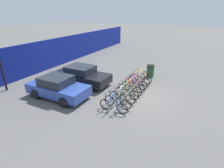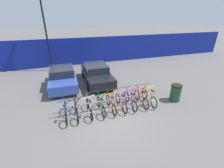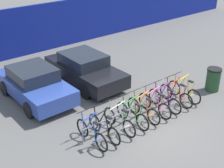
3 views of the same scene
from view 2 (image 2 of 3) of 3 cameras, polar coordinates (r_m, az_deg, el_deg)
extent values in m
plane|color=#605E5B|center=(7.99, 0.39, -11.84)|extent=(120.00, 120.00, 0.00)
cube|color=navy|center=(16.07, -10.69, 12.21)|extent=(36.00, 0.16, 2.71)
cylinder|color=gray|center=(8.23, -0.79, -6.03)|extent=(5.23, 0.04, 0.04)
cylinder|color=gray|center=(8.13, -18.96, -10.34)|extent=(0.04, 0.04, 0.55)
cylinder|color=gray|center=(9.38, 14.69, -4.70)|extent=(0.04, 0.04, 0.55)
torus|color=black|center=(7.53, -17.01, -12.62)|extent=(0.06, 0.66, 0.66)
torus|color=black|center=(8.40, -17.35, -8.39)|extent=(0.06, 0.66, 0.66)
cylinder|color=#284CB7|center=(7.92, -17.53, -7.85)|extent=(0.60, 0.04, 0.76)
cylinder|color=#284CB7|center=(7.72, -17.81, -6.12)|extent=(0.68, 0.04, 0.16)
cylinder|color=#284CB7|center=(7.67, -17.37, -9.54)|extent=(0.14, 0.04, 0.63)
cylinder|color=#284CB7|center=(7.49, -17.33, -10.22)|extent=(0.32, 0.03, 0.58)
cylinder|color=#284CB7|center=(7.71, -17.05, -11.89)|extent=(0.40, 0.03, 0.08)
cylinder|color=#284CB7|center=(8.19, -17.64, -6.52)|extent=(0.12, 0.04, 0.69)
cylinder|color=black|center=(7.97, -17.96, -4.43)|extent=(0.52, 0.03, 0.03)
cube|color=black|center=(7.41, -17.68, -7.76)|extent=(0.10, 0.22, 0.05)
torus|color=black|center=(7.53, -12.98, -12.09)|extent=(0.06, 0.66, 0.66)
torus|color=black|center=(8.40, -13.78, -7.91)|extent=(0.06, 0.66, 0.66)
cylinder|color=black|center=(7.92, -13.75, -7.35)|extent=(0.60, 0.04, 0.76)
cylinder|color=black|center=(7.72, -13.94, -5.60)|extent=(0.68, 0.04, 0.16)
cylinder|color=black|center=(7.67, -13.45, -9.02)|extent=(0.14, 0.04, 0.63)
cylinder|color=black|center=(7.49, -13.31, -9.69)|extent=(0.32, 0.03, 0.58)
cylinder|color=black|center=(7.71, -13.13, -11.37)|extent=(0.40, 0.03, 0.08)
cylinder|color=black|center=(8.18, -13.99, -6.03)|extent=(0.12, 0.04, 0.69)
cylinder|color=black|center=(7.97, -14.23, -3.93)|extent=(0.52, 0.03, 0.03)
cube|color=black|center=(7.41, -13.64, -7.22)|extent=(0.10, 0.22, 0.05)
torus|color=black|center=(7.58, -7.86, -11.32)|extent=(0.06, 0.66, 0.66)
torus|color=black|center=(8.45, -9.24, -7.26)|extent=(0.06, 0.66, 0.66)
cylinder|color=silver|center=(7.97, -8.94, -6.67)|extent=(0.60, 0.04, 0.76)
cylinder|color=silver|center=(7.77, -9.02, -4.91)|extent=(0.68, 0.04, 0.16)
cylinder|color=silver|center=(7.72, -8.47, -8.30)|extent=(0.14, 0.04, 0.63)
cylinder|color=silver|center=(7.54, -8.20, -8.94)|extent=(0.32, 0.03, 0.58)
cylinder|color=silver|center=(7.76, -8.14, -10.63)|extent=(0.40, 0.03, 0.08)
cylinder|color=silver|center=(8.23, -9.35, -5.38)|extent=(0.12, 0.04, 0.69)
cylinder|color=black|center=(8.02, -9.48, -3.27)|extent=(0.52, 0.03, 0.03)
cube|color=black|center=(7.46, -8.50, -6.49)|extent=(0.10, 0.22, 0.05)
torus|color=black|center=(7.68, -3.21, -10.55)|extent=(0.06, 0.66, 0.66)
torus|color=black|center=(8.54, -5.08, -6.63)|extent=(0.06, 0.66, 0.66)
cylinder|color=#288438|center=(8.06, -4.55, -6.00)|extent=(0.60, 0.04, 0.76)
cylinder|color=#288438|center=(7.87, -4.53, -4.25)|extent=(0.68, 0.04, 0.16)
cylinder|color=#288438|center=(7.82, -3.93, -7.58)|extent=(0.14, 0.04, 0.63)
cylinder|color=#288438|center=(7.64, -3.56, -8.20)|extent=(0.32, 0.03, 0.58)
cylinder|color=#288438|center=(7.86, -3.60, -9.89)|extent=(0.40, 0.03, 0.08)
cylinder|color=#288438|center=(8.33, -5.10, -4.75)|extent=(0.12, 0.04, 0.69)
cylinder|color=black|center=(8.12, -5.13, -2.65)|extent=(0.52, 0.03, 0.03)
cube|color=black|center=(7.56, -3.83, -5.77)|extent=(0.10, 0.22, 0.05)
torus|color=black|center=(7.82, 0.82, -9.82)|extent=(0.06, 0.66, 0.66)
torus|color=black|center=(8.66, -1.45, -6.05)|extent=(0.06, 0.66, 0.66)
cylinder|color=orange|center=(8.19, -0.72, -5.38)|extent=(0.60, 0.04, 0.76)
cylinder|color=orange|center=(7.99, -0.62, -3.65)|extent=(0.68, 0.04, 0.16)
cylinder|color=orange|center=(7.95, 0.02, -6.92)|extent=(0.14, 0.04, 0.63)
cylinder|color=orange|center=(7.77, 0.48, -7.50)|extent=(0.32, 0.03, 0.58)
cylinder|color=orange|center=(7.99, 0.35, -9.19)|extent=(0.40, 0.03, 0.08)
cylinder|color=orange|center=(8.45, -1.39, -4.18)|extent=(0.12, 0.04, 0.69)
cylinder|color=black|center=(8.24, -1.33, -2.10)|extent=(0.52, 0.03, 0.03)
cube|color=black|center=(7.70, 0.23, -5.12)|extent=(0.10, 0.22, 0.05)
torus|color=black|center=(8.00, 4.89, -9.03)|extent=(0.06, 0.66, 0.66)
torus|color=black|center=(8.82, 2.26, -5.42)|extent=(0.06, 0.66, 0.66)
cylinder|color=#E55993|center=(8.36, 3.17, -4.74)|extent=(0.60, 0.04, 0.76)
cylinder|color=#E55993|center=(8.17, 3.35, -3.02)|extent=(0.68, 0.04, 0.16)
cylinder|color=#E55993|center=(8.13, 4.01, -6.21)|extent=(0.14, 0.04, 0.63)
cylinder|color=#E55993|center=(7.96, 4.56, -6.76)|extent=(0.32, 0.03, 0.58)
cylinder|color=#E55993|center=(8.16, 4.34, -8.43)|extent=(0.40, 0.03, 0.08)
cylinder|color=#E55993|center=(8.62, 2.39, -3.58)|extent=(0.12, 0.04, 0.69)
cylinder|color=black|center=(8.41, 2.53, -1.52)|extent=(0.52, 0.03, 0.03)
cube|color=black|center=(7.88, 4.34, -4.43)|extent=(0.10, 0.22, 0.05)
torus|color=black|center=(8.20, 8.53, -8.28)|extent=(0.06, 0.66, 0.66)
torus|color=black|center=(9.01, 5.61, -4.84)|extent=(0.06, 0.66, 0.66)
cylinder|color=#752D99|center=(8.56, 6.67, -4.13)|extent=(0.60, 0.04, 0.76)
cylinder|color=#752D99|center=(8.37, 6.92, -2.44)|extent=(0.68, 0.04, 0.16)
cylinder|color=#752D99|center=(8.33, 7.60, -5.55)|extent=(0.14, 0.04, 0.63)
cylinder|color=#752D99|center=(8.16, 8.21, -6.07)|extent=(0.32, 0.03, 0.58)
cylinder|color=#752D99|center=(8.36, 7.92, -7.72)|extent=(0.40, 0.03, 0.08)
cylinder|color=#752D99|center=(8.81, 5.81, -3.02)|extent=(0.12, 0.04, 0.69)
cylinder|color=black|center=(8.61, 6.02, -1.00)|extent=(0.52, 0.03, 0.03)
cube|color=black|center=(8.09, 8.01, -3.79)|extent=(0.10, 0.22, 0.05)
torus|color=black|center=(8.50, 12.72, -7.37)|extent=(0.06, 0.66, 0.66)
torus|color=black|center=(9.28, 9.51, -4.14)|extent=(0.06, 0.66, 0.66)
cylinder|color=red|center=(8.84, 10.73, -3.41)|extent=(0.60, 0.04, 0.76)
cylinder|color=red|center=(8.66, 11.05, -1.76)|extent=(0.68, 0.04, 0.16)
cylinder|color=red|center=(8.62, 11.74, -4.76)|extent=(0.14, 0.04, 0.63)
cylinder|color=red|center=(8.46, 12.41, -5.24)|extent=(0.32, 0.03, 0.58)
cylinder|color=red|center=(8.66, 12.05, -6.85)|extent=(0.40, 0.03, 0.08)
cylinder|color=red|center=(9.08, 9.78, -2.36)|extent=(0.12, 0.04, 0.69)
cylinder|color=black|center=(8.89, 10.07, -0.38)|extent=(0.52, 0.03, 0.03)
cube|color=black|center=(8.39, 12.25, -3.04)|extent=(0.10, 0.22, 0.05)
torus|color=black|center=(8.75, 15.65, -6.71)|extent=(0.06, 0.66, 0.66)
torus|color=black|center=(9.51, 12.27, -3.63)|extent=(0.06, 0.66, 0.66)
cylinder|color=yellow|center=(9.09, 13.59, -2.89)|extent=(0.60, 0.04, 0.76)
cylinder|color=yellow|center=(8.91, 13.95, -1.28)|extent=(0.68, 0.04, 0.16)
cylinder|color=yellow|center=(8.87, 14.65, -4.19)|extent=(0.14, 0.04, 0.63)
cylinder|color=yellow|center=(8.71, 15.35, -4.64)|extent=(0.32, 0.03, 0.58)
cylinder|color=yellow|center=(8.90, 14.95, -6.22)|extent=(0.40, 0.03, 0.08)
cylinder|color=yellow|center=(9.32, 12.59, -1.88)|extent=(0.12, 0.04, 0.69)
cylinder|color=black|center=(9.13, 12.93, 0.05)|extent=(0.52, 0.03, 0.03)
cube|color=black|center=(8.64, 15.21, -2.50)|extent=(0.10, 0.22, 0.05)
cube|color=#2D479E|center=(11.34, -18.24, 1.79)|extent=(1.80, 3.97, 0.62)
cube|color=#1E232D|center=(11.23, -18.64, 4.65)|extent=(1.58, 1.83, 0.52)
cylinder|color=black|center=(12.55, -22.11, 2.19)|extent=(0.20, 0.64, 0.64)
cylinder|color=black|center=(12.51, -14.34, 3.23)|extent=(0.20, 0.64, 0.64)
cylinder|color=black|center=(10.44, -22.55, -2.44)|extent=(0.20, 0.64, 0.64)
cylinder|color=black|center=(10.40, -13.21, -1.21)|extent=(0.20, 0.64, 0.64)
cube|color=black|center=(11.52, -5.88, 3.33)|extent=(1.80, 4.27, 0.62)
cube|color=#1E232D|center=(11.43, -6.13, 6.18)|extent=(1.58, 1.97, 0.52)
cylinder|color=black|center=(12.63, -10.88, 3.77)|extent=(0.20, 0.64, 0.64)
cylinder|color=black|center=(12.92, -3.36, 4.69)|extent=(0.20, 0.64, 0.64)
cylinder|color=black|center=(10.36, -8.91, -0.90)|extent=(0.20, 0.64, 0.64)
cylinder|color=black|center=(10.72, 0.11, 0.33)|extent=(0.20, 0.64, 0.64)
cylinder|color=black|center=(14.67, -23.91, 17.90)|extent=(0.14, 0.14, 6.98)
cylinder|color=#234728|center=(9.80, 23.01, -3.31)|extent=(0.60, 0.60, 0.95)
cylinder|color=black|center=(9.58, 23.51, -0.60)|extent=(0.63, 0.63, 0.08)
camera|label=1|loc=(8.24, -89.40, 3.54)|focal=28.00mm
camera|label=3|loc=(5.34, -117.07, 6.84)|focal=50.00mm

